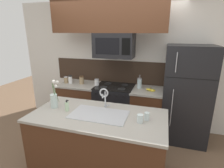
# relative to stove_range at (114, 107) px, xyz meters

# --- Properties ---
(ground_plane) EXTENTS (10.00, 10.00, 0.00)m
(ground_plane) POSITION_rel_stove_range_xyz_m (-0.00, -0.90, -0.46)
(ground_plane) COLOR brown
(rear_partition) EXTENTS (5.20, 0.10, 2.60)m
(rear_partition) POSITION_rel_stove_range_xyz_m (0.30, 0.38, 0.84)
(rear_partition) COLOR silver
(rear_partition) RESTS_ON ground
(splash_band) EXTENTS (2.93, 0.01, 0.48)m
(splash_band) POSITION_rel_stove_range_xyz_m (-0.00, 0.32, 0.69)
(splash_band) COLOR #332319
(splash_band) RESTS_ON rear_partition
(back_counter_left) EXTENTS (0.83, 0.65, 0.91)m
(back_counter_left) POSITION_rel_stove_range_xyz_m (-0.78, 0.00, -0.01)
(back_counter_left) COLOR #4C2B19
(back_counter_left) RESTS_ON ground
(back_counter_right) EXTENTS (0.60, 0.65, 0.91)m
(back_counter_right) POSITION_rel_stove_range_xyz_m (0.66, 0.00, -0.01)
(back_counter_right) COLOR #4C2B19
(back_counter_right) RESTS_ON ground
(stove_range) EXTENTS (0.76, 0.64, 0.93)m
(stove_range) POSITION_rel_stove_range_xyz_m (0.00, 0.00, 0.00)
(stove_range) COLOR black
(stove_range) RESTS_ON ground
(microwave) EXTENTS (0.74, 0.40, 0.45)m
(microwave) POSITION_rel_stove_range_xyz_m (0.00, -0.02, 1.26)
(microwave) COLOR black
(upper_cabinet_band) EXTENTS (2.13, 0.34, 0.60)m
(upper_cabinet_band) POSITION_rel_stove_range_xyz_m (-0.12, -0.05, 1.79)
(upper_cabinet_band) COLOR #4C2B19
(refrigerator) EXTENTS (0.79, 0.74, 1.76)m
(refrigerator) POSITION_rel_stove_range_xyz_m (1.34, 0.02, 0.42)
(refrigerator) COLOR black
(refrigerator) RESTS_ON ground
(storage_jar_tall) EXTENTS (0.09, 0.09, 0.14)m
(storage_jar_tall) POSITION_rel_stove_range_xyz_m (-1.08, -0.04, 0.52)
(storage_jar_tall) COLOR #997F5B
(storage_jar_tall) RESTS_ON back_counter_left
(storage_jar_medium) EXTENTS (0.08, 0.08, 0.17)m
(storage_jar_medium) POSITION_rel_stove_range_xyz_m (-0.97, -0.04, 0.53)
(storage_jar_medium) COLOR silver
(storage_jar_medium) RESTS_ON back_counter_left
(storage_jar_short) EXTENTS (0.10, 0.10, 0.17)m
(storage_jar_short) POSITION_rel_stove_range_xyz_m (-0.72, 0.00, 0.53)
(storage_jar_short) COLOR #997F5B
(storage_jar_short) RESTS_ON back_counter_left
(storage_jar_squat) EXTENTS (0.09, 0.09, 0.14)m
(storage_jar_squat) POSITION_rel_stove_range_xyz_m (-0.37, -0.04, 0.52)
(storage_jar_squat) COLOR silver
(storage_jar_squat) RESTS_ON back_counter_left
(banana_bunch) EXTENTS (0.19, 0.12, 0.07)m
(banana_bunch) POSITION_rel_stove_range_xyz_m (0.72, -0.06, 0.47)
(banana_bunch) COLOR yellow
(banana_bunch) RESTS_ON back_counter_right
(french_press) EXTENTS (0.09, 0.09, 0.27)m
(french_press) POSITION_rel_stove_range_xyz_m (0.49, 0.06, 0.55)
(french_press) COLOR silver
(french_press) RESTS_ON back_counter_right
(island_counter) EXTENTS (1.81, 0.89, 0.91)m
(island_counter) POSITION_rel_stove_range_xyz_m (0.13, -1.25, -0.01)
(island_counter) COLOR #4C2B19
(island_counter) RESTS_ON ground
(kitchen_sink) EXTENTS (0.76, 0.44, 0.16)m
(kitchen_sink) POSITION_rel_stove_range_xyz_m (0.15, -1.25, 0.38)
(kitchen_sink) COLOR #ADAFB5
(kitchen_sink) RESTS_ON island_counter
(sink_faucet) EXTENTS (0.14, 0.14, 0.31)m
(sink_faucet) POSITION_rel_stove_range_xyz_m (0.15, -1.03, 0.65)
(sink_faucet) COLOR #B7BABF
(sink_faucet) RESTS_ON island_counter
(dish_soap_bottle) EXTENTS (0.06, 0.05, 0.16)m
(dish_soap_bottle) POSITION_rel_stove_range_xyz_m (-0.32, -1.27, 0.52)
(dish_soap_bottle) COLOR beige
(dish_soap_bottle) RESTS_ON island_counter
(drinking_glass) EXTENTS (0.08, 0.08, 0.10)m
(drinking_glass) POSITION_rel_stove_range_xyz_m (0.70, -1.30, 0.50)
(drinking_glass) COLOR silver
(drinking_glass) RESTS_ON island_counter
(spare_glass) EXTENTS (0.06, 0.06, 0.10)m
(spare_glass) POSITION_rel_stove_range_xyz_m (0.77, -1.21, 0.50)
(spare_glass) COLOR silver
(spare_glass) RESTS_ON island_counter
(flower_vase) EXTENTS (0.11, 0.13, 0.42)m
(flower_vase) POSITION_rel_stove_range_xyz_m (-0.56, -1.21, 0.57)
(flower_vase) COLOR silver
(flower_vase) RESTS_ON island_counter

